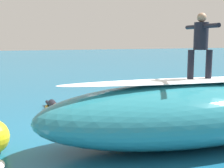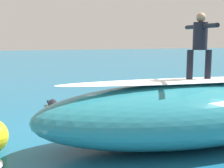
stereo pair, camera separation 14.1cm
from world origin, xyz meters
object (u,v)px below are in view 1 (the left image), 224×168
object	(u,v)px
surfer_riding	(201,41)
surfboard_riding	(199,81)
surfer_paddling	(53,105)
surfboard_paddling	(53,110)

from	to	relation	value
surfer_riding	surfboard_riding	bearing A→B (deg)	7.74
surfer_paddling	surfer_riding	bearing A→B (deg)	30.13
surfboard_riding	surfer_riding	bearing A→B (deg)	-172.26
surfboard_riding	surfboard_paddling	world-z (taller)	surfboard_riding
surfer_riding	surfboard_paddling	distance (m)	5.92
surfboard_riding	surfboard_paddling	bearing A→B (deg)	-51.83
surfboard_riding	surfer_riding	distance (m)	0.94
surfboard_paddling	surfer_riding	bearing A→B (deg)	30.77
surfboard_paddling	surfer_paddling	xyz separation A→B (m)	(-0.00, -0.12, 0.16)
surfer_riding	surfboard_paddling	world-z (taller)	surfer_riding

